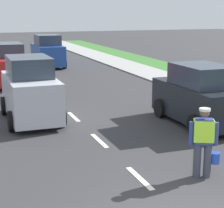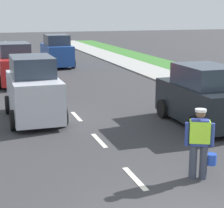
% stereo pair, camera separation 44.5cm
% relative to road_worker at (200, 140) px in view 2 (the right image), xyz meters
% --- Properties ---
extents(ground_plane, '(96.00, 96.00, 0.00)m').
position_rel_road_worker_xyz_m(ground_plane, '(-1.44, 18.73, -0.93)').
color(ground_plane, '#333335').
extents(lane_center_line, '(0.14, 46.40, 0.01)m').
position_rel_road_worker_xyz_m(lane_center_line, '(-1.44, 22.93, -0.93)').
color(lane_center_line, silver).
rests_on(lane_center_line, ground).
extents(road_worker, '(0.75, 0.45, 1.67)m').
position_rel_road_worker_xyz_m(road_worker, '(0.00, 0.00, 0.00)').
color(road_worker, '#383D4C').
rests_on(road_worker, ground).
extents(car_parked_curbside, '(2.00, 3.92, 2.06)m').
position_rel_road_worker_xyz_m(car_parked_curbside, '(2.44, 4.08, 0.02)').
color(car_parked_curbside, black).
rests_on(car_parked_curbside, ground).
extents(car_oncoming_lead, '(1.87, 3.80, 2.27)m').
position_rel_road_worker_xyz_m(car_oncoming_lead, '(-2.96, 6.56, 0.12)').
color(car_oncoming_lead, silver).
rests_on(car_oncoming_lead, ground).
extents(car_outgoing_far, '(1.97, 3.89, 2.21)m').
position_rel_road_worker_xyz_m(car_outgoing_far, '(0.42, 20.32, 0.10)').
color(car_outgoing_far, '#1E4799').
rests_on(car_outgoing_far, ground).
extents(car_oncoming_second, '(1.97, 4.10, 2.18)m').
position_rel_road_worker_xyz_m(car_oncoming_second, '(-2.93, 14.17, 0.08)').
color(car_oncoming_second, red).
rests_on(car_oncoming_second, ground).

